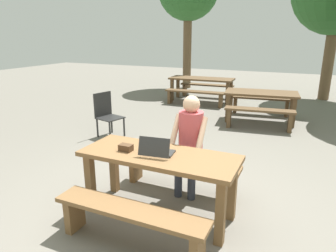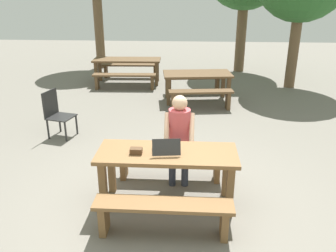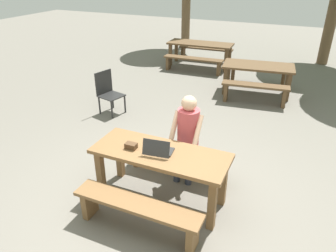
% 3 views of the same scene
% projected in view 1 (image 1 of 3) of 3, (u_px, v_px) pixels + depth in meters
% --- Properties ---
extents(ground_plane, '(30.00, 30.00, 0.00)m').
position_uv_depth(ground_plane, '(160.00, 213.00, 3.60)').
color(ground_plane, slate).
extents(picnic_table_front, '(1.77, 0.69, 0.75)m').
position_uv_depth(picnic_table_front, '(159.00, 164.00, 3.42)').
color(picnic_table_front, brown).
rests_on(picnic_table_front, ground).
extents(bench_near, '(1.58, 0.30, 0.43)m').
position_uv_depth(bench_near, '(130.00, 218.00, 2.95)').
color(bench_near, brown).
rests_on(bench_near, ground).
extents(bench_far, '(1.58, 0.30, 0.43)m').
position_uv_depth(bench_far, '(181.00, 168.00, 4.07)').
color(bench_far, brown).
rests_on(bench_far, ground).
extents(laptop, '(0.38, 0.31, 0.22)m').
position_uv_depth(laptop, '(157.00, 150.00, 3.34)').
color(laptop, '#2D2D2D').
rests_on(laptop, picnic_table_front).
extents(small_pouch, '(0.15, 0.10, 0.07)m').
position_uv_depth(small_pouch, '(126.00, 148.00, 3.46)').
color(small_pouch, '#4C331E').
rests_on(small_pouch, picnic_table_front).
extents(person_seated, '(0.42, 0.41, 1.30)m').
position_uv_depth(person_seated, '(190.00, 139.00, 3.87)').
color(person_seated, '#333847').
rests_on(person_seated, ground).
extents(plastic_chair, '(0.53, 0.53, 0.89)m').
position_uv_depth(plastic_chair, '(107.00, 114.00, 6.22)').
color(plastic_chair, '#262626').
rests_on(plastic_chair, ground).
extents(picnic_table_mid, '(1.74, 1.02, 0.71)m').
position_uv_depth(picnic_table_mid, '(261.00, 97.00, 7.24)').
color(picnic_table_mid, brown).
rests_on(picnic_table_mid, ground).
extents(bench_mid_south, '(1.51, 0.48, 0.46)m').
position_uv_depth(bench_mid_south, '(259.00, 114.00, 6.69)').
color(bench_mid_south, brown).
rests_on(bench_mid_south, ground).
extents(bench_mid_north, '(1.51, 0.48, 0.46)m').
position_uv_depth(bench_mid_north, '(261.00, 102.00, 7.94)').
color(bench_mid_north, brown).
rests_on(bench_mid_north, ground).
extents(picnic_table_rear, '(1.97, 0.82, 0.72)m').
position_uv_depth(picnic_table_rear, '(201.00, 81.00, 9.48)').
color(picnic_table_rear, brown).
rests_on(picnic_table_rear, ground).
extents(bench_rear_south, '(1.76, 0.37, 0.43)m').
position_uv_depth(bench_rear_south, '(195.00, 94.00, 8.96)').
color(bench_rear_south, brown).
rests_on(bench_rear_south, ground).
extents(bench_rear_north, '(1.76, 0.37, 0.43)m').
position_uv_depth(bench_rear_north, '(207.00, 87.00, 10.16)').
color(bench_rear_north, brown).
rests_on(bench_rear_north, ground).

